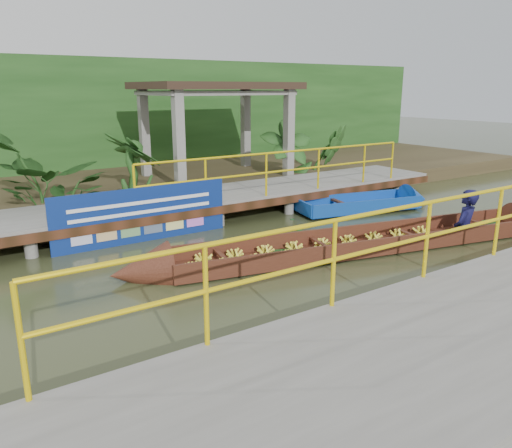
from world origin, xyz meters
TOP-DOWN VIEW (x-y plane):
  - ground at (0.00, 0.00)m, footprint 80.00×80.00m
  - land_strip at (0.00, 7.50)m, footprint 30.00×8.00m
  - far_dock at (0.02, 3.43)m, footprint 16.00×2.06m
  - pavilion at (3.00, 6.30)m, footprint 4.40×3.00m
  - foliage_backdrop at (0.00, 10.00)m, footprint 30.00×0.80m
  - vendor_boat at (2.86, -0.50)m, footprint 9.64×2.92m
  - moored_blue_boat at (5.45, 1.69)m, footprint 3.78×1.71m
  - blue_banner at (-0.88, 2.48)m, footprint 3.67×0.04m
  - tropical_plants at (-0.22, 5.30)m, footprint 14.17×1.17m

SIDE VIEW (x-z plane):
  - ground at x=0.00m, z-range 0.00..0.00m
  - moored_blue_boat at x=5.45m, z-range -0.28..0.59m
  - land_strip at x=0.00m, z-range 0.00..0.45m
  - vendor_boat at x=2.86m, z-range -0.86..1.39m
  - far_dock at x=0.02m, z-range -0.35..1.30m
  - blue_banner at x=-0.88m, z-range -0.02..1.13m
  - tropical_plants at x=-0.22m, z-range 0.45..1.91m
  - foliage_backdrop at x=0.00m, z-range 0.00..4.00m
  - pavilion at x=3.00m, z-range 1.32..4.32m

